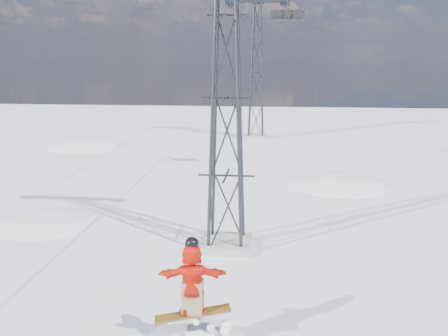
{
  "coord_description": "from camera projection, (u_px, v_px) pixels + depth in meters",
  "views": [
    {
      "loc": [
        2.53,
        -9.23,
        6.95
      ],
      "look_at": [
        0.99,
        5.45,
        3.61
      ],
      "focal_mm": 40.0,
      "sensor_mm": 36.0,
      "label": 1
    }
  ],
  "objects": [
    {
      "name": "lift_tower_near",
      "position": [
        226.0,
        99.0,
        17.22
      ],
      "size": [
        5.2,
        1.8,
        11.43
      ],
      "color": "#999999",
      "rests_on": "ground"
    },
    {
      "name": "lift_chair_mid",
      "position": [
        287.0,
        16.0,
        26.9
      ],
      "size": [
        1.86,
        0.53,
        2.3
      ],
      "color": "black",
      "rests_on": "ground"
    },
    {
      "name": "snow_terrain",
      "position": [
        164.0,
        304.0,
        33.96
      ],
      "size": [
        39.0,
        37.0,
        22.0
      ],
      "color": "white",
      "rests_on": "ground"
    },
    {
      "name": "lift_tower_far",
      "position": [
        256.0,
        73.0,
        41.46
      ],
      "size": [
        5.2,
        1.8,
        11.43
      ],
      "color": "#999999",
      "rests_on": "ground"
    }
  ]
}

